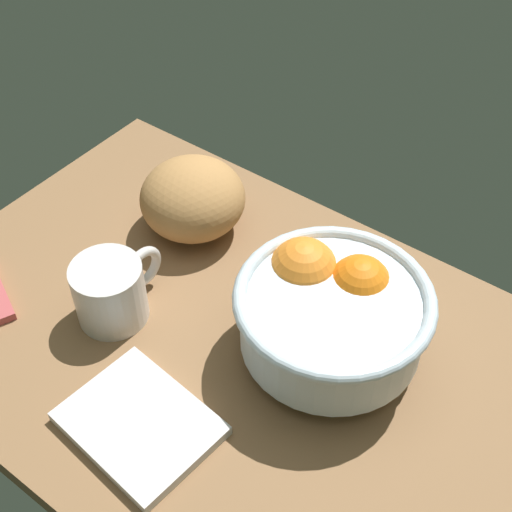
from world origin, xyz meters
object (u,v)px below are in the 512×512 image
(bread_loaf, at_px, (193,198))
(fruit_bowl, at_px, (331,309))
(napkin_folded, at_px, (140,424))
(mug, at_px, (112,291))

(bread_loaf, bearing_deg, fruit_bowl, 165.83)
(napkin_folded, bearing_deg, mug, -36.77)
(fruit_bowl, distance_m, bread_loaf, 0.27)
(napkin_folded, xyz_separation_m, mug, (0.13, -0.10, 0.03))
(bread_loaf, xyz_separation_m, napkin_folded, (-0.16, 0.28, -0.04))
(bread_loaf, height_order, napkin_folded, bread_loaf)
(fruit_bowl, bearing_deg, bread_loaf, -14.17)
(bread_loaf, height_order, mug, bread_loaf)
(napkin_folded, height_order, mug, mug)
(fruit_bowl, relative_size, napkin_folded, 1.42)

